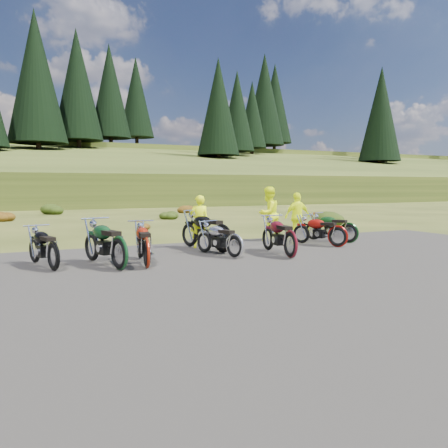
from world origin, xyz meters
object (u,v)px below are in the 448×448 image
person_middle (199,222)px  motorcycle_7 (348,244)px  motorcycle_0 (54,272)px  motorcycle_3 (235,259)px

person_middle → motorcycle_7: bearing=-178.7°
motorcycle_0 → motorcycle_7: 9.37m
motorcycle_0 → motorcycle_7: motorcycle_7 is taller
motorcycle_3 → person_middle: (-0.13, 2.21, 0.82)m
motorcycle_0 → person_middle: size_ratio=1.17×
motorcycle_3 → motorcycle_7: bearing=-95.1°
motorcycle_3 → motorcycle_7: (4.83, 1.15, 0.00)m
motorcycle_0 → motorcycle_3: bearing=-108.4°
motorcycle_0 → motorcycle_3: motorcycle_0 is taller
motorcycle_7 → person_middle: (-4.96, 1.06, 0.82)m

